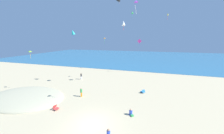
{
  "coord_description": "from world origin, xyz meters",
  "views": [
    {
      "loc": [
        5.16,
        -10.04,
        8.38
      ],
      "look_at": [
        0.0,
        7.06,
        4.48
      ],
      "focal_mm": 20.2,
      "sensor_mm": 36.0,
      "label": 1
    }
  ],
  "objects": [
    {
      "name": "kite_teal",
      "position": [
        -8.51,
        10.64,
        9.66
      ],
      "size": [
        1.08,
        1.04,
        1.45
      ],
      "rotation": [
        0.0,
        0.0,
        5.34
      ],
      "color": "#1EADAD"
    },
    {
      "name": "kite_white",
      "position": [
        0.44,
        12.56,
        11.15
      ],
      "size": [
        0.82,
        0.92,
        1.63
      ],
      "rotation": [
        0.0,
        0.0,
        3.42
      ],
      "color": "white"
    },
    {
      "name": "kite_lime",
      "position": [
        -12.91,
        5.18,
        6.56
      ],
      "size": [
        0.54,
        0.46,
        1.26
      ],
      "rotation": [
        0.0,
        0.0,
        3.37
      ],
      "color": "#99DB33"
    },
    {
      "name": "beach_chair_mid_beach",
      "position": [
        4.46,
        9.46,
        0.25
      ],
      "size": [
        0.82,
        0.86,
        0.57
      ],
      "rotation": [
        0.0,
        0.0,
        2.22
      ],
      "color": "#2370B2",
      "rests_on": "ground_plane"
    },
    {
      "name": "ground_plane",
      "position": [
        0.0,
        10.0,
        0.0
      ],
      "size": [
        120.0,
        120.0,
        0.0
      ],
      "primitive_type": "plane",
      "color": "#C6B58C"
    },
    {
      "name": "kite_magenta",
      "position": [
        2.34,
        24.34,
        7.95
      ],
      "size": [
        1.16,
        0.23,
        2.06
      ],
      "rotation": [
        0.0,
        0.0,
        3.24
      ],
      "color": "#DB3DA8"
    },
    {
      "name": "beach_chair_near_camera",
      "position": [
        -5.44,
        1.29,
        0.29
      ],
      "size": [
        0.71,
        0.65,
        0.62
      ],
      "rotation": [
        0.0,
        0.0,
        6.11
      ],
      "color": "#D13D3D",
      "rests_on": "ground_plane"
    },
    {
      "name": "kite_orange",
      "position": [
        -3.87,
        14.45,
        8.63
      ],
      "size": [
        0.54,
        0.64,
        1.26
      ],
      "rotation": [
        0.0,
        0.0,
        4.9
      ],
      "color": "orange"
    },
    {
      "name": "dune_mound",
      "position": [
        -11.87,
        2.71,
        0.0
      ],
      "size": [
        11.57,
        8.1,
        1.42
      ],
      "primitive_type": "ellipsoid",
      "color": "#B8B18E",
      "rests_on": "ground_plane"
    },
    {
      "name": "ocean_water",
      "position": [
        0.0,
        53.21,
        0.03
      ],
      "size": [
        120.0,
        60.0,
        0.05
      ],
      "primitive_type": "cube",
      "color": "teal",
      "rests_on": "ground_plane"
    },
    {
      "name": "kite_green",
      "position": [
        0.3,
        23.63,
        15.0
      ],
      "size": [
        0.72,
        0.8,
        1.57
      ],
      "rotation": [
        0.0,
        0.0,
        3.6
      ],
      "color": "green"
    },
    {
      "name": "kite_yellow",
      "position": [
        8.43,
        22.01,
        13.82
      ],
      "size": [
        0.45,
        0.47,
        1.31
      ],
      "rotation": [
        0.0,
        0.0,
        2.83
      ],
      "color": "yellow"
    },
    {
      "name": "person_1",
      "position": [
        -8.66,
        12.86,
        0.8
      ],
      "size": [
        0.38,
        0.38,
        1.38
      ],
      "rotation": [
        0.0,
        0.0,
        2.57
      ],
      "color": "white",
      "rests_on": "ground_plane"
    },
    {
      "name": "person_3",
      "position": [
        -4.28,
        5.4,
        0.8
      ],
      "size": [
        0.32,
        0.32,
        1.38
      ],
      "rotation": [
        0.0,
        0.0,
        2.94
      ],
      "color": "orange",
      "rests_on": "ground_plane"
    },
    {
      "name": "person_4",
      "position": [
        3.52,
        2.83,
        0.28
      ],
      "size": [
        0.64,
        0.65,
        0.75
      ],
      "rotation": [
        0.0,
        0.0,
        5.46
      ],
      "color": "blue",
      "rests_on": "ground_plane"
    },
    {
      "name": "kite_purple",
      "position": [
        3.48,
        3.83,
        12.11
      ],
      "size": [
        0.48,
        0.58,
        1.33
      ],
      "rotation": [
        0.0,
        0.0,
        1.36
      ],
      "color": "purple"
    }
  ]
}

